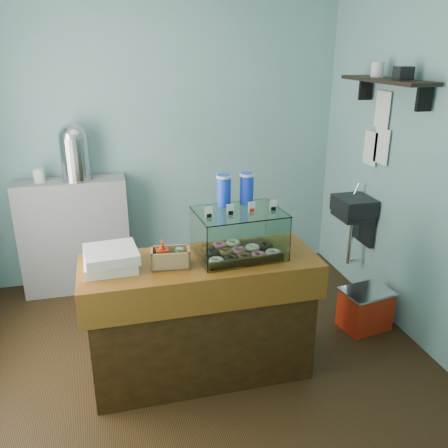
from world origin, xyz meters
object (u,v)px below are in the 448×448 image
object	(u,v)px
counter	(201,317)
display_case	(237,230)
red_cooler	(365,309)
coffee_urn	(74,151)

from	to	relation	value
counter	display_case	world-z (taller)	display_case
display_case	red_cooler	bearing A→B (deg)	4.95
counter	coffee_urn	bearing A→B (deg)	117.94
display_case	coffee_urn	distance (m)	1.89
coffee_urn	red_cooler	xyz separation A→B (m)	(2.28, -1.32, -1.19)
display_case	counter	bearing A→B (deg)	-173.38
red_cooler	coffee_urn	bearing A→B (deg)	141.20
coffee_urn	red_cooler	world-z (taller)	coffee_urn
red_cooler	display_case	bearing A→B (deg)	-179.72
counter	display_case	xyz separation A→B (m)	(0.27, 0.05, 0.62)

